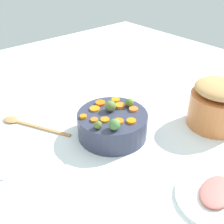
{
  "coord_description": "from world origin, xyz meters",
  "views": [
    {
      "loc": [
        0.66,
        -0.57,
        0.67
      ],
      "look_at": [
        0.01,
        -0.0,
        0.12
      ],
      "focal_mm": 44.86,
      "sensor_mm": 36.0,
      "label": 1
    }
  ],
  "objects_px": {
    "metal_pot": "(216,110)",
    "serving_bowl_carrots": "(112,125)",
    "wooden_spoon": "(23,123)",
    "ham_plate": "(216,199)"
  },
  "relations": [
    {
      "from": "metal_pot",
      "to": "serving_bowl_carrots",
      "type": "bearing_deg",
      "value": -120.69
    },
    {
      "from": "wooden_spoon",
      "to": "serving_bowl_carrots",
      "type": "bearing_deg",
      "value": 37.85
    },
    {
      "from": "metal_pot",
      "to": "wooden_spoon",
      "type": "distance_m",
      "value": 0.77
    },
    {
      "from": "serving_bowl_carrots",
      "to": "ham_plate",
      "type": "bearing_deg",
      "value": 2.88
    },
    {
      "from": "ham_plate",
      "to": "wooden_spoon",
      "type": "bearing_deg",
      "value": -161.08
    },
    {
      "from": "serving_bowl_carrots",
      "to": "wooden_spoon",
      "type": "distance_m",
      "value": 0.37
    },
    {
      "from": "serving_bowl_carrots",
      "to": "wooden_spoon",
      "type": "height_order",
      "value": "serving_bowl_carrots"
    },
    {
      "from": "metal_pot",
      "to": "ham_plate",
      "type": "bearing_deg",
      "value": -56.64
    },
    {
      "from": "serving_bowl_carrots",
      "to": "wooden_spoon",
      "type": "xyz_separation_m",
      "value": [
        -0.29,
        -0.23,
        -0.04
      ]
    },
    {
      "from": "serving_bowl_carrots",
      "to": "ham_plate",
      "type": "relative_size",
      "value": 1.13
    }
  ]
}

